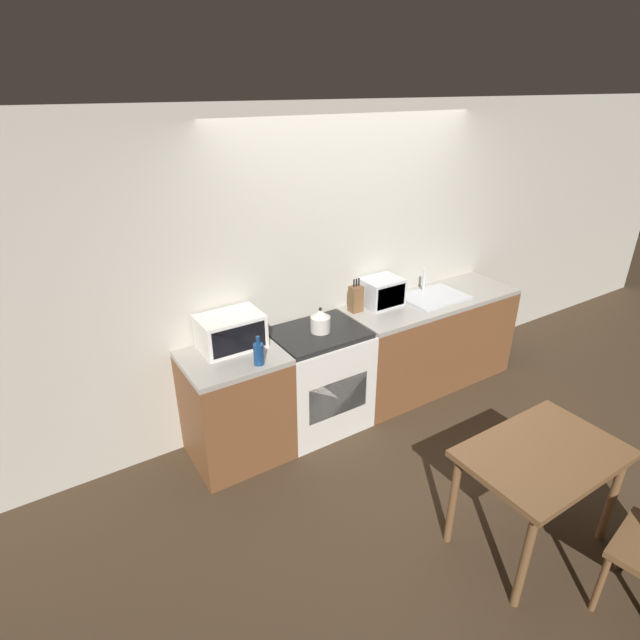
# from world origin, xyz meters

# --- Properties ---
(ground_plane) EXTENTS (16.00, 16.00, 0.00)m
(ground_plane) POSITION_xyz_m (0.00, 0.00, 0.00)
(ground_plane) COLOR #3D2D1E
(wall_back) EXTENTS (10.00, 0.06, 2.60)m
(wall_back) POSITION_xyz_m (0.00, 1.11, 1.30)
(wall_back) COLOR beige
(wall_back) RESTS_ON ground_plane
(counter_left_run) EXTENTS (0.73, 0.62, 0.90)m
(counter_left_run) POSITION_xyz_m (-1.26, 0.77, 0.45)
(counter_left_run) COLOR brown
(counter_left_run) RESTS_ON ground_plane
(counter_right_run) EXTENTS (1.76, 0.62, 0.90)m
(counter_right_run) POSITION_xyz_m (0.75, 0.77, 0.45)
(counter_right_run) COLOR brown
(counter_right_run) RESTS_ON ground_plane
(stove_range) EXTENTS (0.77, 0.62, 0.90)m
(stove_range) POSITION_xyz_m (-0.51, 0.77, 0.45)
(stove_range) COLOR silver
(stove_range) RESTS_ON ground_plane
(kettle) EXTENTS (0.16, 0.16, 0.21)m
(kettle) POSITION_xyz_m (-0.50, 0.76, 0.99)
(kettle) COLOR beige
(kettle) RESTS_ON stove_range
(microwave) EXTENTS (0.47, 0.32, 0.26)m
(microwave) POSITION_xyz_m (-1.20, 0.90, 1.03)
(microwave) COLOR silver
(microwave) RESTS_ON counter_left_run
(bottle) EXTENTS (0.08, 0.08, 0.22)m
(bottle) POSITION_xyz_m (-1.14, 0.56, 0.98)
(bottle) COLOR navy
(bottle) RESTS_ON counter_left_run
(knife_block) EXTENTS (0.11, 0.09, 0.30)m
(knife_block) POSITION_xyz_m (-0.03, 0.93, 1.02)
(knife_block) COLOR brown
(knife_block) RESTS_ON counter_right_run
(toaster_oven) EXTENTS (0.35, 0.28, 0.25)m
(toaster_oven) POSITION_xyz_m (0.25, 0.92, 1.02)
(toaster_oven) COLOR silver
(toaster_oven) RESTS_ON counter_right_run
(sink_basin) EXTENTS (0.59, 0.41, 0.24)m
(sink_basin) POSITION_xyz_m (0.77, 0.78, 0.91)
(sink_basin) COLOR silver
(sink_basin) RESTS_ON counter_right_run
(dining_table) EXTENTS (0.98, 0.65, 0.73)m
(dining_table) POSITION_xyz_m (-0.04, -1.01, 0.63)
(dining_table) COLOR brown
(dining_table) RESTS_ON ground_plane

